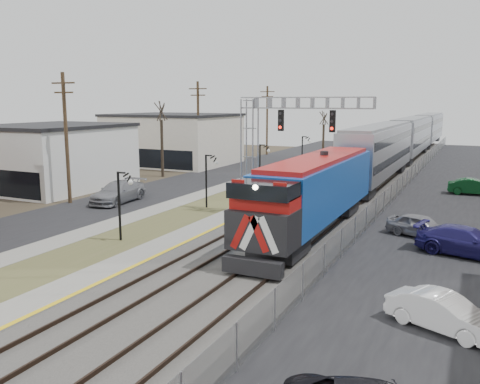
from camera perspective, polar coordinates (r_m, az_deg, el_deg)
The scene contains 20 objects.
street_west at distance 47.62m, azimuth -7.54°, elevation 0.61°, with size 7.00×120.00×0.04m, color black.
sidewalk at distance 45.34m, azimuth -2.77°, elevation 0.23°, with size 2.00×120.00×0.08m, color gray.
grass_median at distance 44.02m, azimuth 0.68°, elevation -0.07°, with size 4.00×120.00×0.06m, color #4E512B.
platform at distance 42.86m, azimuth 4.32°, elevation -0.26°, with size 2.00×120.00×0.24m, color gray.
ballast_bed at distance 41.35m, azimuth 10.79°, elevation -0.83°, with size 8.00×120.00×0.20m, color #595651.
platform_edge at distance 42.53m, azimuth 5.43°, elevation -0.19°, with size 0.24×120.00×0.01m, color gold.
track_near at distance 41.86m, azimuth 8.15°, elevation -0.37°, with size 1.58×120.00×0.15m.
track_far at distance 40.97m, azimuth 12.82°, elevation -0.75°, with size 1.58×120.00×0.15m.
train at distance 64.68m, azimuth 17.80°, elevation 5.31°, with size 3.00×85.85×5.33m.
signal_gantry at distance 34.89m, azimuth 3.66°, elevation 6.42°, with size 9.00×1.07×8.15m.
lampposts at distance 29.60m, azimuth -13.05°, elevation -1.52°, with size 0.14×62.14×4.00m.
utility_poles at distance 41.12m, azimuth -18.91°, elevation 5.64°, with size 0.28×80.28×10.00m.
fence at distance 40.39m, azimuth 16.58°, elevation -0.32°, with size 0.04×120.00×1.60m, color gray.
buildings_west at distance 45.56m, azimuth -25.34°, elevation 3.08°, with size 14.00×67.00×7.00m.
bare_trees at distance 51.15m, azimuth -6.32°, elevation 4.32°, with size 12.30×42.30×5.95m.
car_lot_b at distance 19.30m, azimuth 21.87°, elevation -12.57°, with size 1.36×3.90×1.29m, color white.
car_lot_d at distance 28.58m, azimuth 24.14°, elevation -5.18°, with size 2.06×5.07×1.47m, color navy.
car_lot_e at distance 31.50m, azimuth 19.58°, elevation -3.64°, with size 1.56×3.88×1.32m, color gray.
car_lot_f at distance 47.26m, azimuth 24.76°, elevation 0.49°, with size 1.44×4.12×1.36m, color #0D421B.
car_street_b at distance 40.85m, azimuth -13.52°, elevation -0.05°, with size 2.28×5.60×1.62m, color gray.
Camera 1 is at (14.19, -4.32, 7.87)m, focal length 38.00 mm.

